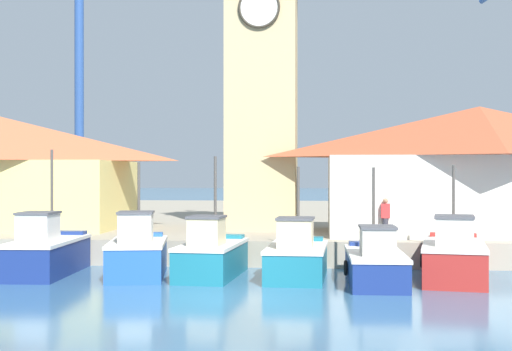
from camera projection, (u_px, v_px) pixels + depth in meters
The scene contains 12 objects.
ground_plane at pixel (232, 298), 20.50m from camera, with size 300.00×300.00×0.00m, color #386689.
quay_wharf at pixel (282, 220), 46.99m from camera, with size 120.00×40.00×1.00m, color #9E937F.
fishing_boat_far_left at pixel (46, 252), 25.21m from camera, with size 2.13×4.84×4.45m.
fishing_boat_left_outer at pixel (137, 254), 24.71m from camera, with size 2.57×4.34×3.98m.
fishing_boat_left_inner at pixel (211, 255), 24.66m from camera, with size 2.16×4.48×4.19m.
fishing_boat_mid_left at pixel (297, 257), 24.28m from camera, with size 2.16×4.34×3.82m.
fishing_boat_center at pixel (375, 263), 23.18m from camera, with size 1.94×4.79×3.79m.
fishing_boat_mid_right at pixel (454, 257), 24.02m from camera, with size 2.86×5.51×3.87m.
clock_tower at pixel (262, 72), 33.18m from camera, with size 3.69×3.69×15.55m.
warehouse_right at pixel (479, 169), 30.56m from camera, with size 13.27×6.83×5.46m.
port_crane_far at pixel (79, 91), 43.59m from camera, with size 3.87×7.55×20.59m.
dock_worker_near_tower at pixel (385, 218), 27.61m from camera, with size 0.34×0.22×1.62m.
Camera 1 is at (2.56, -20.34, 3.60)m, focal length 50.00 mm.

